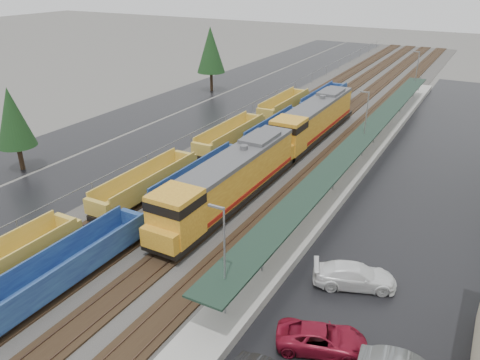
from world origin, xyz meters
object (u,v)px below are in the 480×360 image
at_px(locomotive_lead, 228,182).
at_px(well_string_blue, 147,216).
at_px(parked_car_east_b, 322,339).
at_px(locomotive_trail, 313,120).
at_px(well_string_yellow, 84,221).
at_px(parked_car_east_c, 355,276).

bearing_deg(locomotive_lead, well_string_blue, -121.77).
bearing_deg(well_string_blue, locomotive_lead, 58.23).
bearing_deg(parked_car_east_b, locomotive_trail, 2.57).
xyz_separation_m(locomotive_trail, well_string_yellow, (-8.00, -30.59, -1.44)).
height_order(locomotive_trail, well_string_yellow, locomotive_trail).
bearing_deg(well_string_blue, parked_car_east_c, 2.41).
distance_m(well_string_blue, parked_car_east_b, 18.38).
distance_m(locomotive_lead, parked_car_east_c, 14.63).
xyz_separation_m(well_string_yellow, well_string_blue, (4.00, 3.13, -0.01)).
height_order(locomotive_trail, well_string_blue, locomotive_trail).
bearing_deg(well_string_yellow, locomotive_trail, 75.34).
bearing_deg(locomotive_lead, well_string_yellow, -129.85).
bearing_deg(locomotive_lead, locomotive_trail, 90.00).
bearing_deg(locomotive_trail, well_string_blue, -98.29).
height_order(locomotive_trail, parked_car_east_c, locomotive_trail).
xyz_separation_m(locomotive_lead, locomotive_trail, (0.00, 21.00, 0.00)).
bearing_deg(locomotive_trail, parked_car_east_c, -63.48).
bearing_deg(parked_car_east_c, well_string_yellow, 79.12).
distance_m(locomotive_trail, parked_car_east_b, 36.01).
distance_m(well_string_yellow, parked_car_east_b, 21.59).
distance_m(well_string_blue, parked_car_east_c, 17.36).
xyz_separation_m(well_string_yellow, parked_car_east_c, (21.34, 3.86, -0.36)).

